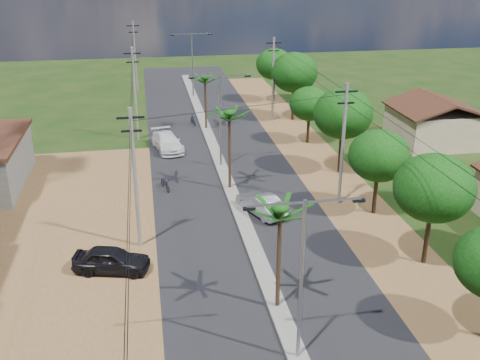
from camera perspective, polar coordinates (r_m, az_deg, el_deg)
name	(u,v)px	position (r m, az deg, el deg)	size (l,w,h in m)	color
ground	(297,359)	(27.07, 5.85, -17.65)	(160.00, 160.00, 0.00)	black
road	(241,217)	(39.41, 0.09, -3.75)	(12.00, 110.00, 0.04)	black
median	(234,199)	(42.06, -0.61, -1.89)	(1.00, 90.00, 0.18)	#605E56
dirt_shoulder_east	(356,208)	(41.58, 11.72, -2.80)	(5.00, 90.00, 0.03)	brown
house_east_far	(434,119)	(57.01, 19.07, 5.89)	(7.60, 7.50, 4.60)	tan
tree_east_c	(434,188)	(33.58, 19.11, -0.78)	(4.60, 4.60, 6.83)	black
tree_east_d	(379,156)	(39.45, 13.94, 2.40)	(4.20, 4.20, 6.13)	black
tree_east_e	(343,114)	(46.37, 10.42, 6.63)	(4.80, 4.80, 7.14)	black
tree_east_f	(309,104)	(53.87, 7.06, 7.69)	(3.80, 3.80, 5.52)	black
tree_east_g	(294,72)	(61.22, 5.52, 10.82)	(5.00, 5.00, 7.38)	black
tree_east_h	(274,64)	(68.87, 3.50, 11.65)	(4.40, 4.40, 6.52)	black
palm_median_near	(280,213)	(27.32, 4.09, -3.34)	(2.00, 2.00, 6.15)	black
palm_median_mid	(229,116)	(41.92, -1.09, 6.48)	(2.00, 2.00, 6.55)	black
palm_median_far	(205,80)	(57.48, -3.57, 10.15)	(2.00, 2.00, 5.85)	black
streetlight_near	(302,269)	(24.28, 6.30, -8.96)	(5.10, 0.18, 8.00)	gray
streetlight_mid	(220,113)	(46.99, -2.02, 6.81)	(5.10, 0.18, 8.00)	gray
streetlight_far	(192,60)	(71.25, -4.88, 12.09)	(5.10, 0.18, 8.00)	gray
utility_pole_w_b	(135,176)	(34.27, -10.63, 0.38)	(1.60, 0.24, 9.00)	#605E56
utility_pole_w_c	(135,92)	(55.32, -10.63, 8.80)	(1.60, 0.24, 9.00)	#605E56
utility_pole_w_d	(135,55)	(75.92, -10.63, 12.41)	(1.60, 0.24, 9.00)	#605E56
utility_pole_e_b	(343,142)	(40.37, 10.42, 3.79)	(1.60, 0.24, 9.00)	#605E56
utility_pole_e_c	(273,78)	(60.76, 3.38, 10.33)	(1.60, 0.24, 9.00)	#605E56
car_silver_mid	(261,204)	(39.59, 2.17, -2.49)	(1.56, 4.47, 1.47)	gray
car_white_far	(167,142)	(52.73, -7.40, 3.82)	(2.17, 5.35, 1.55)	silver
car_parked_dark	(112,260)	(33.53, -12.92, -7.95)	(1.78, 4.42, 1.51)	black
moto_rider_west_a	(165,184)	(43.95, -7.59, -0.40)	(0.67, 1.92, 1.01)	black
moto_rider_west_b	(193,120)	(60.26, -4.80, 6.05)	(0.50, 1.78, 1.07)	black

